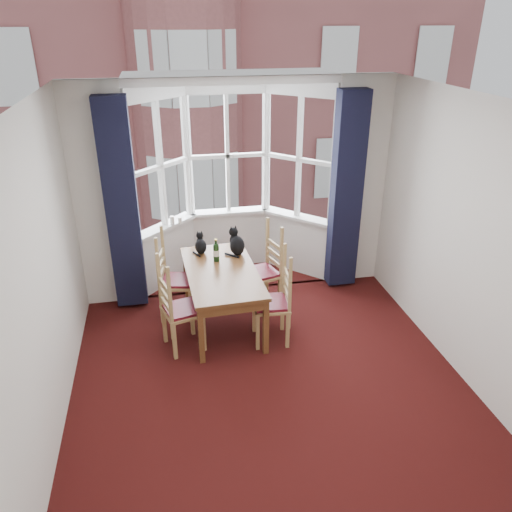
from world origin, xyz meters
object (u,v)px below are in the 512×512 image
object	(u,v)px
candle_tall	(172,220)
dining_table	(222,277)
chair_left_far	(170,282)
chair_right_far	(268,272)
chair_right_near	(279,304)
wine_bottle	(216,251)
cat_left	(201,245)
chair_left_near	(174,313)
cat_right	(237,244)
candle_short	(180,220)

from	to	relation	value
candle_tall	dining_table	bearing A→B (deg)	-67.07
chair_left_far	chair_right_far	xyz separation A→B (m)	(1.24, 0.01, 0.00)
chair_right_far	candle_tall	xyz separation A→B (m)	(-1.14, 0.87, 0.46)
chair_right_near	candle_tall	distance (m)	2.03
wine_bottle	cat_left	bearing A→B (deg)	120.98
dining_table	chair_right_far	world-z (taller)	chair_right_far
chair_right_near	chair_right_far	xyz separation A→B (m)	(0.05, 0.78, 0.00)
wine_bottle	candle_tall	world-z (taller)	wine_bottle
chair_left_near	cat_right	size ratio (longest dim) A/B	2.56
dining_table	cat_right	size ratio (longest dim) A/B	4.33
chair_left_near	chair_right_far	bearing A→B (deg)	31.43
cat_left	candle_short	bearing A→B (deg)	107.45
chair_left_near	cat_right	world-z (taller)	cat_right
cat_left	candle_short	distance (m)	0.72
chair_right_far	candle_tall	distance (m)	1.50
chair_left_far	candle_short	xyz separation A→B (m)	(0.20, 0.91, 0.44)
chair_right_far	candle_short	size ratio (longest dim) A/B	10.76
cat_left	candle_short	xyz separation A→B (m)	(-0.21, 0.68, 0.08)
chair_left_near	cat_right	distance (m)	1.25
dining_table	candle_short	xyz separation A→B (m)	(-0.40, 1.23, 0.27)
candle_short	cat_left	bearing A→B (deg)	-72.55
dining_table	chair_left_far	world-z (taller)	chair_left_far
dining_table	chair_right_near	size ratio (longest dim) A/B	1.69
chair_right_near	cat_right	world-z (taller)	cat_right
chair_left_far	candle_short	world-z (taller)	candle_short
chair_right_near	candle_tall	world-z (taller)	candle_tall
chair_left_far	chair_right_far	bearing A→B (deg)	0.63
chair_left_near	candle_short	world-z (taller)	candle_short
wine_bottle	chair_right_far	bearing A→B (deg)	4.82
dining_table	cat_left	size ratio (longest dim) A/B	5.54
chair_left_near	dining_table	bearing A→B (deg)	35.43
dining_table	cat_left	xyz separation A→B (m)	(-0.19, 0.54, 0.19)
chair_right_far	candle_short	xyz separation A→B (m)	(-1.04, 0.90, 0.44)
chair_left_far	candle_tall	bearing A→B (deg)	83.77
chair_left_far	candle_tall	distance (m)	1.00
cat_left	wine_bottle	distance (m)	0.32
chair_left_near	chair_left_far	size ratio (longest dim) A/B	1.00
chair_right_near	cat_right	xyz separation A→B (m)	(-0.33, 0.89, 0.39)
chair_right_far	cat_right	distance (m)	0.55
cat_right	candle_tall	distance (m)	1.08
dining_table	chair_left_far	bearing A→B (deg)	152.40
cat_right	candle_short	distance (m)	1.03
chair_left_near	chair_right_near	distance (m)	1.17
dining_table	cat_right	xyz separation A→B (m)	(0.25, 0.43, 0.22)
chair_right_near	wine_bottle	xyz separation A→B (m)	(-0.61, 0.73, 0.38)
wine_bottle	candle_tall	distance (m)	1.05
chair_left_near	chair_right_near	size ratio (longest dim) A/B	1.00
chair_right_far	wine_bottle	world-z (taller)	wine_bottle
chair_right_far	wine_bottle	size ratio (longest dim) A/B	3.19
cat_right	wine_bottle	distance (m)	0.32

